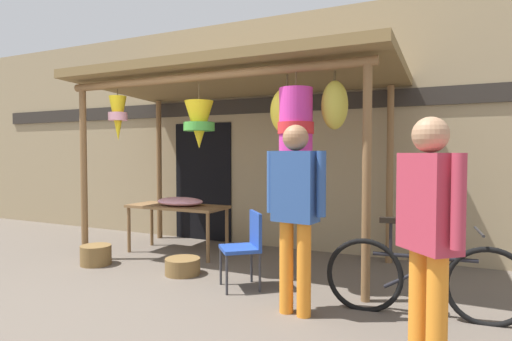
{
  "coord_description": "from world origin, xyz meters",
  "views": [
    {
      "loc": [
        3.05,
        -3.92,
        1.49
      ],
      "look_at": [
        0.57,
        1.3,
        1.25
      ],
      "focal_mm": 29.38,
      "sensor_mm": 36.0,
      "label": 1
    }
  ],
  "objects_px": {
    "folding_chair": "(247,243)",
    "parked_bicycle": "(423,279)",
    "flower_heap_on_table": "(181,201)",
    "wicker_basket_spare": "(96,255)",
    "wicker_basket_by_table": "(183,266)",
    "vendor_in_orange": "(295,202)",
    "display_table": "(177,210)",
    "customer_foreground": "(429,225)"
  },
  "relations": [
    {
      "from": "folding_chair",
      "to": "parked_bicycle",
      "type": "height_order",
      "value": "parked_bicycle"
    },
    {
      "from": "flower_heap_on_table",
      "to": "wicker_basket_spare",
      "type": "xyz_separation_m",
      "value": [
        -0.67,
        -0.98,
        -0.65
      ]
    },
    {
      "from": "flower_heap_on_table",
      "to": "folding_chair",
      "type": "relative_size",
      "value": 0.87
    },
    {
      "from": "folding_chair",
      "to": "wicker_basket_by_table",
      "type": "bearing_deg",
      "value": 172.74
    },
    {
      "from": "flower_heap_on_table",
      "to": "vendor_in_orange",
      "type": "relative_size",
      "value": 0.42
    },
    {
      "from": "folding_chair",
      "to": "wicker_basket_by_table",
      "type": "relative_size",
      "value": 1.96
    },
    {
      "from": "folding_chair",
      "to": "vendor_in_orange",
      "type": "relative_size",
      "value": 0.48
    },
    {
      "from": "folding_chair",
      "to": "wicker_basket_spare",
      "type": "bearing_deg",
      "value": -179.77
    },
    {
      "from": "display_table",
      "to": "wicker_basket_spare",
      "type": "bearing_deg",
      "value": -121.04
    },
    {
      "from": "vendor_in_orange",
      "to": "parked_bicycle",
      "type": "bearing_deg",
      "value": 22.14
    },
    {
      "from": "display_table",
      "to": "customer_foreground",
      "type": "relative_size",
      "value": 0.86
    },
    {
      "from": "wicker_basket_by_table",
      "to": "vendor_in_orange",
      "type": "distance_m",
      "value": 2.03
    },
    {
      "from": "flower_heap_on_table",
      "to": "vendor_in_orange",
      "type": "bearing_deg",
      "value": -32.2
    },
    {
      "from": "wicker_basket_by_table",
      "to": "parked_bicycle",
      "type": "relative_size",
      "value": 0.25
    },
    {
      "from": "folding_chair",
      "to": "customer_foreground",
      "type": "xyz_separation_m",
      "value": [
        1.91,
        -1.16,
        0.52
      ]
    },
    {
      "from": "flower_heap_on_table",
      "to": "customer_foreground",
      "type": "height_order",
      "value": "customer_foreground"
    },
    {
      "from": "wicker_basket_spare",
      "to": "vendor_in_orange",
      "type": "relative_size",
      "value": 0.23
    },
    {
      "from": "wicker_basket_spare",
      "to": "customer_foreground",
      "type": "relative_size",
      "value": 0.23
    },
    {
      "from": "folding_chair",
      "to": "parked_bicycle",
      "type": "xyz_separation_m",
      "value": [
        1.82,
        -0.06,
        -0.16
      ]
    },
    {
      "from": "customer_foreground",
      "to": "parked_bicycle",
      "type": "bearing_deg",
      "value": 95.1
    },
    {
      "from": "folding_chair",
      "to": "customer_foreground",
      "type": "bearing_deg",
      "value": -31.18
    },
    {
      "from": "wicker_basket_by_table",
      "to": "parked_bicycle",
      "type": "bearing_deg",
      "value": -3.68
    },
    {
      "from": "parked_bicycle",
      "to": "customer_foreground",
      "type": "relative_size",
      "value": 1.01
    },
    {
      "from": "flower_heap_on_table",
      "to": "wicker_basket_by_table",
      "type": "distance_m",
      "value": 1.26
    },
    {
      "from": "parked_bicycle",
      "to": "display_table",
      "type": "bearing_deg",
      "value": 163.2
    },
    {
      "from": "wicker_basket_by_table",
      "to": "customer_foreground",
      "type": "distance_m",
      "value": 3.26
    },
    {
      "from": "folding_chair",
      "to": "wicker_basket_by_table",
      "type": "height_order",
      "value": "folding_chair"
    },
    {
      "from": "display_table",
      "to": "wicker_basket_by_table",
      "type": "bearing_deg",
      "value": -50.79
    },
    {
      "from": "flower_heap_on_table",
      "to": "customer_foreground",
      "type": "relative_size",
      "value": 0.42
    },
    {
      "from": "folding_chair",
      "to": "display_table",
      "type": "bearing_deg",
      "value": 149.07
    },
    {
      "from": "display_table",
      "to": "wicker_basket_by_table",
      "type": "xyz_separation_m",
      "value": [
        0.71,
        -0.87,
        -0.54
      ]
    },
    {
      "from": "customer_foreground",
      "to": "display_table",
      "type": "bearing_deg",
      "value": 148.93
    },
    {
      "from": "parked_bicycle",
      "to": "vendor_in_orange",
      "type": "xyz_separation_m",
      "value": [
        -1.07,
        -0.43,
        0.69
      ]
    },
    {
      "from": "display_table",
      "to": "customer_foreground",
      "type": "bearing_deg",
      "value": -31.07
    },
    {
      "from": "display_table",
      "to": "flower_heap_on_table",
      "type": "xyz_separation_m",
      "value": [
        0.07,
        -0.02,
        0.14
      ]
    },
    {
      "from": "wicker_basket_spare",
      "to": "parked_bicycle",
      "type": "xyz_separation_m",
      "value": [
        4.06,
        -0.05,
        0.22
      ]
    },
    {
      "from": "flower_heap_on_table",
      "to": "folding_chair",
      "type": "bearing_deg",
      "value": -31.65
    },
    {
      "from": "wicker_basket_spare",
      "to": "customer_foreground",
      "type": "bearing_deg",
      "value": -15.44
    },
    {
      "from": "wicker_basket_spare",
      "to": "customer_foreground",
      "type": "height_order",
      "value": "customer_foreground"
    },
    {
      "from": "parked_bicycle",
      "to": "wicker_basket_by_table",
      "type": "bearing_deg",
      "value": 176.32
    },
    {
      "from": "display_table",
      "to": "folding_chair",
      "type": "height_order",
      "value": "folding_chair"
    },
    {
      "from": "flower_heap_on_table",
      "to": "wicker_basket_by_table",
      "type": "height_order",
      "value": "flower_heap_on_table"
    }
  ]
}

